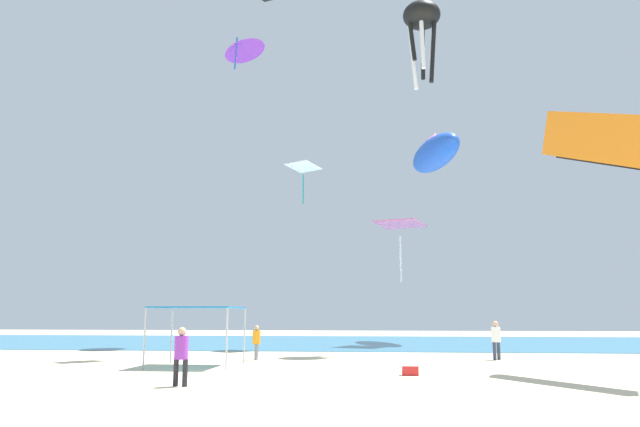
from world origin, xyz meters
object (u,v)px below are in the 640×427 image
object	(u,v)px
person_near_tent	(181,351)
person_central	(496,337)
cooler_box	(410,370)
canopy_tent	(198,309)
kite_diamond_white	(303,169)
kite_inflatable_blue	(435,153)
person_leftmost	(256,340)
kite_octopus_black	(422,20)
kite_delta_purple	(244,48)
kite_parafoil_orange	(601,139)
kite_diamond_pink	(400,227)

from	to	relation	value
person_near_tent	person_central	world-z (taller)	person_central
cooler_box	canopy_tent	bearing A→B (deg)	162.62
person_central	cooler_box	distance (m)	8.52
kite_diamond_white	kite_inflatable_blue	size ratio (longest dim) A/B	0.29
person_leftmost	kite_octopus_black	bearing A→B (deg)	121.70
canopy_tent	kite_inflatable_blue	distance (m)	27.72
kite_delta_purple	kite_inflatable_blue	world-z (taller)	kite_delta_purple
cooler_box	kite_inflatable_blue	size ratio (longest dim) A/B	0.06
kite_parafoil_orange	kite_inflatable_blue	distance (m)	25.26
kite_parafoil_orange	cooler_box	bearing A→B (deg)	-112.38
person_near_tent	person_leftmost	size ratio (longest dim) A/B	1.09
person_near_tent	cooler_box	xyz separation A→B (m)	(6.90, 3.81, -0.83)
person_near_tent	cooler_box	distance (m)	7.93
person_central	cooler_box	bearing A→B (deg)	-164.70
kite_diamond_white	kite_parafoil_orange	world-z (taller)	kite_diamond_white
kite_diamond_white	person_leftmost	bearing A→B (deg)	113.14
canopy_tent	kite_octopus_black	world-z (taller)	kite_octopus_black
cooler_box	kite_parafoil_orange	distance (m)	10.75
person_central	kite_diamond_pink	xyz separation A→B (m)	(-3.84, 11.49, 6.86)
kite_parafoil_orange	kite_diamond_pink	world-z (taller)	kite_parafoil_orange
person_central	kite_delta_purple	world-z (taller)	kite_delta_purple
canopy_tent	kite_parafoil_orange	size ratio (longest dim) A/B	0.59
canopy_tent	kite_parafoil_orange	xyz separation A→B (m)	(15.43, -2.47, 6.05)
person_central	kite_diamond_pink	bearing A→B (deg)	64.59
canopy_tent	kite_delta_purple	xyz separation A→B (m)	(-2.04, 15.57, 18.82)
canopy_tent	kite_diamond_white	world-z (taller)	kite_diamond_white
person_leftmost	person_central	world-z (taller)	person_central
person_central	kite_diamond_pink	size ratio (longest dim) A/B	0.43
kite_delta_purple	kite_inflatable_blue	distance (m)	16.69
kite_delta_purple	kite_diamond_pink	distance (m)	17.16
kite_diamond_white	person_near_tent	bearing A→B (deg)	116.23
kite_delta_purple	kite_diamond_pink	size ratio (longest dim) A/B	0.87
kite_parafoil_orange	person_near_tent	bearing A→B (deg)	-97.78
kite_inflatable_blue	kite_parafoil_orange	bearing A→B (deg)	-6.35
cooler_box	kite_inflatable_blue	bearing A→B (deg)	81.63
person_near_tent	kite_diamond_pink	world-z (taller)	kite_diamond_pink
kite_delta_purple	kite_diamond_pink	bearing A→B (deg)	-74.80
person_near_tent	kite_octopus_black	distance (m)	26.44
person_near_tent	kite_diamond_white	size ratio (longest dim) A/B	0.68
person_near_tent	kite_inflatable_blue	world-z (taller)	kite_inflatable_blue
kite_octopus_black	kite_inflatable_blue	size ratio (longest dim) A/B	0.61
person_central	kite_parafoil_orange	bearing A→B (deg)	-113.32
person_central	kite_parafoil_orange	world-z (taller)	kite_parafoil_orange
person_near_tent	kite_diamond_white	distance (m)	21.38
canopy_tent	kite_diamond_pink	xyz separation A→B (m)	(8.91, 16.14, 5.62)
kite_parafoil_orange	canopy_tent	bearing A→B (deg)	-122.78
person_near_tent	person_central	distance (m)	15.80
kite_parafoil_orange	kite_inflatable_blue	world-z (taller)	kite_inflatable_blue
person_near_tent	kite_inflatable_blue	bearing A→B (deg)	81.38
person_near_tent	kite_diamond_white	bearing A→B (deg)	97.97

